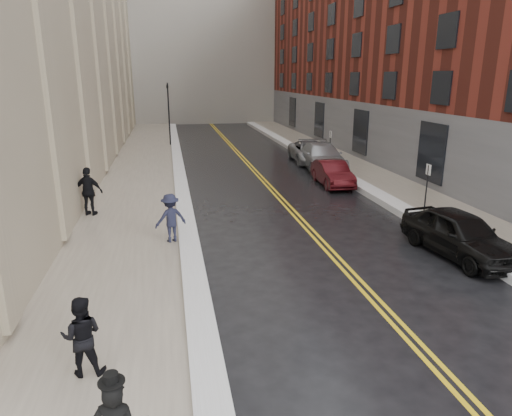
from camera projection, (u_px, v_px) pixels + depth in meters
name	position (u px, v px, depth m)	size (l,w,h in m)	color
ground	(297.00, 333.00, 10.66)	(160.00, 160.00, 0.00)	black
sidewalk_left	(138.00, 184.00, 24.91)	(4.00, 64.00, 0.15)	gray
sidewalk_right	(369.00, 174.00, 27.35)	(3.00, 64.00, 0.15)	gray
lane_stripe_a	(261.00, 180.00, 26.17)	(0.12, 64.00, 0.01)	gold
lane_stripe_b	(265.00, 180.00, 26.22)	(0.12, 64.00, 0.01)	gold
snow_ridge_left	(181.00, 181.00, 25.31)	(0.70, 60.80, 0.26)	white
snow_ridge_right	(340.00, 174.00, 26.99)	(0.85, 60.80, 0.30)	white
building_right	(447.00, 29.00, 32.97)	(14.00, 50.00, 18.00)	maroon
traffic_signal	(169.00, 109.00, 37.61)	(0.18, 0.15, 5.20)	black
parking_sign_near	(427.00, 185.00, 19.25)	(0.06, 0.35, 2.23)	black
parking_sign_far	(330.00, 144.00, 30.56)	(0.06, 0.35, 2.23)	black
car_black	(460.00, 234.00, 15.04)	(1.81, 4.50, 1.53)	black
car_maroon	(333.00, 173.00, 24.81)	(1.41, 4.04, 1.33)	#410B10
car_silver_near	(322.00, 157.00, 28.98)	(2.29, 5.63, 1.63)	#9FA1A6
car_silver_far	(311.00, 152.00, 31.27)	(2.37, 5.14, 1.43)	#93959B
pedestrian_a	(82.00, 336.00, 8.79)	(0.79, 0.62, 1.63)	black
pedestrian_b	(171.00, 218.00, 15.91)	(1.11, 0.64, 1.72)	#1B1D30
pedestrian_c	(89.00, 192.00, 18.88)	(1.19, 0.50, 2.03)	black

